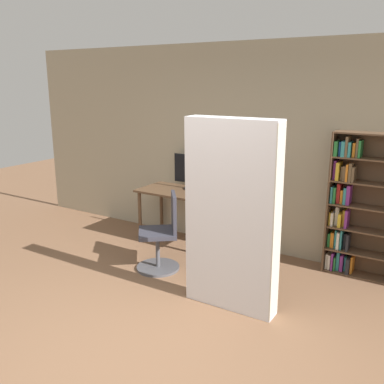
# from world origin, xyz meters

# --- Properties ---
(ground_plane) EXTENTS (16.00, 16.00, 0.00)m
(ground_plane) POSITION_xyz_m (0.00, 0.00, 0.00)
(ground_plane) COLOR brown
(wall_back) EXTENTS (8.00, 0.06, 2.70)m
(wall_back) POSITION_xyz_m (0.00, 2.89, 1.35)
(wall_back) COLOR tan
(wall_back) RESTS_ON ground
(desk) EXTENTS (1.49, 0.64, 0.75)m
(desk) POSITION_xyz_m (-0.94, 2.54, 0.66)
(desk) COLOR brown
(desk) RESTS_ON ground
(monitor) EXTENTS (0.61, 0.25, 0.48)m
(monitor) POSITION_xyz_m (-1.02, 2.71, 1.00)
(monitor) COLOR black
(monitor) RESTS_ON desk
(office_chair) EXTENTS (0.62, 0.62, 0.93)m
(office_chair) POSITION_xyz_m (-0.81, 1.67, 0.38)
(office_chair) COLOR #4C4C51
(office_chair) RESTS_ON ground
(bookshelf) EXTENTS (0.82, 0.26, 1.67)m
(bookshelf) POSITION_xyz_m (1.17, 2.75, 0.82)
(bookshelf) COLOR brown
(bookshelf) RESTS_ON ground
(mattress_near) EXTENTS (0.93, 0.23, 1.89)m
(mattress_near) POSITION_xyz_m (0.29, 1.30, 0.95)
(mattress_near) COLOR silver
(mattress_near) RESTS_ON ground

